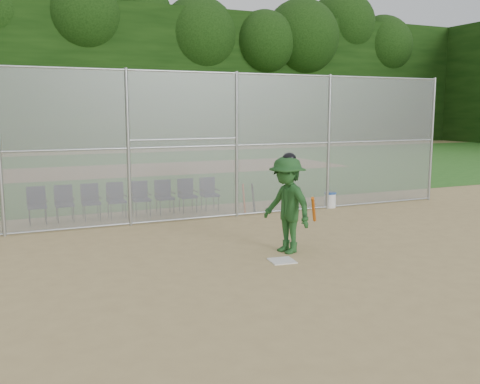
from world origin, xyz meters
name	(u,v)px	position (x,y,z in m)	size (l,w,h in m)	color
ground	(293,267)	(0.00, 0.00, 0.00)	(100.00, 100.00, 0.00)	tan
grass_strip	(113,171)	(0.00, 18.00, 0.01)	(100.00, 100.00, 0.00)	#2B681F
dirt_patch_far	(113,171)	(0.00, 18.00, 0.01)	(24.00, 24.00, 0.00)	tan
backstop_fence	(202,144)	(0.00, 5.00, 2.07)	(16.09, 0.09, 4.00)	gray
treeline	(102,60)	(0.00, 20.00, 5.50)	(81.00, 60.00, 11.00)	black
home_plate	(282,261)	(0.00, 0.45, 0.01)	(0.48, 0.48, 0.02)	white
batter_at_plate	(287,205)	(0.42, 1.03, 1.02)	(1.14, 1.44, 2.10)	#1F4E20
water_cooler	(330,200)	(4.18, 5.11, 0.24)	(0.37, 0.37, 0.47)	white
spare_bats	(249,198)	(1.54, 5.37, 0.42)	(0.36, 0.25, 0.85)	#D84C14
chair_0	(37,206)	(-4.19, 6.20, 0.48)	(0.54, 0.52, 0.96)	#0F1238
chair_1	(65,204)	(-3.49, 6.20, 0.48)	(0.54, 0.52, 0.96)	#0F1238
chair_2	(91,202)	(-2.80, 6.20, 0.48)	(0.54, 0.52, 0.96)	#0F1238
chair_3	(117,200)	(-2.11, 6.20, 0.48)	(0.54, 0.52, 0.96)	#0F1238
chair_4	(141,199)	(-1.42, 6.20, 0.48)	(0.54, 0.52, 0.96)	#0F1238
chair_5	(165,197)	(-0.73, 6.20, 0.48)	(0.54, 0.52, 0.96)	#0F1238
chair_6	(188,196)	(-0.04, 6.20, 0.48)	(0.54, 0.52, 0.96)	#0F1238
chair_7	(210,194)	(0.65, 6.20, 0.48)	(0.54, 0.52, 0.96)	#0F1238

